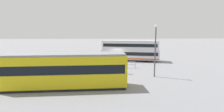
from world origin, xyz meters
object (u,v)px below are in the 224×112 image
Objects in this scene: pedestrian_near_railing at (95,63)px; street_lamp at (155,47)px; double_decker_bus at (130,50)px; pedestrian_crossing at (125,67)px; tram_yellow at (65,70)px; info_sign at (86,56)px.

street_lamp is (-7.81, 4.74, 2.92)m from pedestrian_near_railing.
double_decker_bus reaches higher than pedestrian_near_railing.
pedestrian_crossing is at bearing 143.24° from pedestrian_near_railing.
double_decker_bus is 0.89× the size of tram_yellow.
tram_yellow is 11.32m from street_lamp.
pedestrian_crossing is 4.86m from street_lamp.
street_lamp is (-1.50, 11.79, 1.88)m from double_decker_bus.
pedestrian_near_railing is 5.29m from pedestrian_crossing.
info_sign is (-1.10, -10.34, -0.14)m from tram_yellow.
tram_yellow reaches higher than info_sign.
tram_yellow reaches higher than pedestrian_crossing.
pedestrian_near_railing is at bearing 48.20° from double_decker_bus.
double_decker_bus reaches higher than tram_yellow.
street_lamp is at bearing 97.26° from double_decker_bus.
tram_yellow is 8.89m from pedestrian_crossing.
double_decker_bus is 1.69× the size of street_lamp.
pedestrian_near_railing is at bearing -106.23° from tram_yellow.
tram_yellow is 7.63× the size of pedestrian_near_railing.
pedestrian_crossing is at bearing 140.55° from info_sign.
double_decker_bus is at bearing -144.62° from info_sign.
pedestrian_crossing reaches higher than pedestrian_near_railing.
pedestrian_crossing is (2.06, 10.22, -1.03)m from double_decker_bus.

